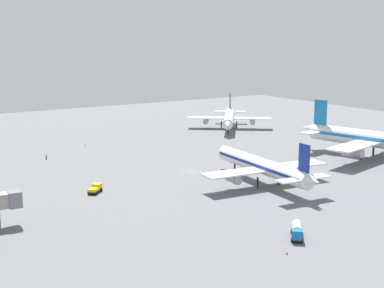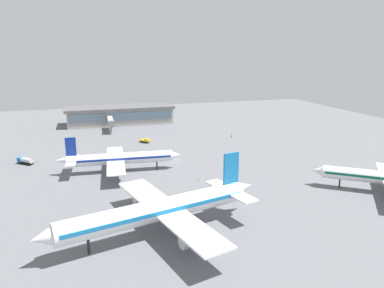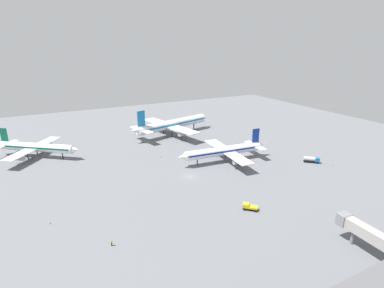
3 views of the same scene
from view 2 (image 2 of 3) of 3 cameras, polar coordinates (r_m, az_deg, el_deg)
ground at (r=136.63m, az=-3.01°, el=-2.54°), size 288.00×288.00×0.00m
terminal_building at (r=208.72m, az=-11.21°, el=4.52°), size 59.11×19.29×9.77m
airplane_taxiing at (r=124.81m, az=-11.35°, el=-2.25°), size 41.62×33.47×12.66m
airplane_distant at (r=81.56m, az=-5.04°, el=-10.22°), size 52.09×42.46×16.04m
pushback_tractor at (r=163.32m, az=-7.34°, el=0.53°), size 4.46×4.45×1.90m
fuel_truck at (r=144.36m, az=-24.69°, el=-2.37°), size 5.93×5.66×2.50m
ground_crew_worker at (r=173.11m, az=6.25°, el=1.31°), size 0.52×0.52×1.67m
jet_bridge at (r=188.67m, az=-12.67°, el=3.46°), size 3.56×16.91×6.74m
safety_cone_near_gate at (r=115.32m, az=1.05°, el=-5.61°), size 0.44×0.44×0.60m
safety_cone_mid_apron at (r=151.88m, az=-26.17°, el=-2.18°), size 0.44×0.44×0.60m
safety_cone_far_side at (r=163.85m, az=12.85°, el=0.09°), size 0.44×0.44×0.60m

